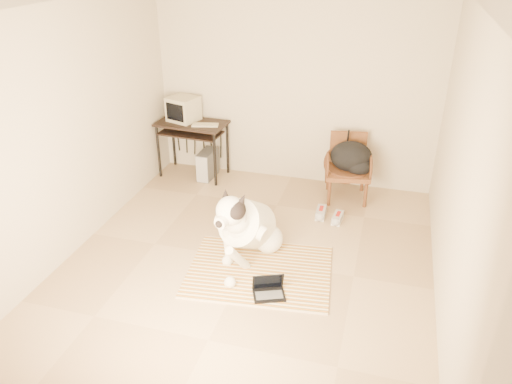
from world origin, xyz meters
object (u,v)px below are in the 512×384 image
at_px(laptop, 269,290).
at_px(crt_monitor, 183,109).
at_px(computer_desk, 192,130).
at_px(pc_tower, 207,164).
at_px(dog, 247,227).
at_px(rattan_chair, 348,167).
at_px(backpack, 352,158).

height_order(laptop, crt_monitor, crt_monitor).
relative_size(computer_desk, pc_tower, 2.29).
distance_m(dog, rattan_chair, 2.00).
bearing_deg(rattan_chair, computer_desk, 178.15).
bearing_deg(rattan_chair, backpack, -30.07).
bearing_deg(backpack, rattan_chair, 149.93).
bearing_deg(rattan_chair, dog, -116.75).
bearing_deg(rattan_chair, laptop, -101.56).
bearing_deg(dog, pc_tower, 122.63).
relative_size(rattan_chair, backpack, 1.53).
bearing_deg(dog, rattan_chair, 63.25).
relative_size(pc_tower, rattan_chair, 0.51).
bearing_deg(crt_monitor, computer_desk, -25.44).
distance_m(dog, crt_monitor, 2.55).
height_order(crt_monitor, pc_tower, crt_monitor).
distance_m(computer_desk, rattan_chair, 2.32).
distance_m(dog, backpack, 2.01).
bearing_deg(pc_tower, rattan_chair, -1.52).
height_order(laptop, pc_tower, pc_tower).
relative_size(laptop, backpack, 0.66).
distance_m(pc_tower, rattan_chair, 2.09).
distance_m(dog, computer_desk, 2.36).
relative_size(crt_monitor, rattan_chair, 0.55).
xyz_separation_m(pc_tower, rattan_chair, (2.08, -0.06, 0.23)).
bearing_deg(pc_tower, crt_monitor, 166.86).
xyz_separation_m(rattan_chair, backpack, (0.06, -0.03, 0.15)).
distance_m(laptop, computer_desk, 3.14).
bearing_deg(rattan_chair, pc_tower, 178.48).
bearing_deg(computer_desk, pc_tower, -4.80).
relative_size(computer_desk, backpack, 1.80).
height_order(laptop, rattan_chair, rattan_chair).
height_order(pc_tower, rattan_chair, rattan_chair).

